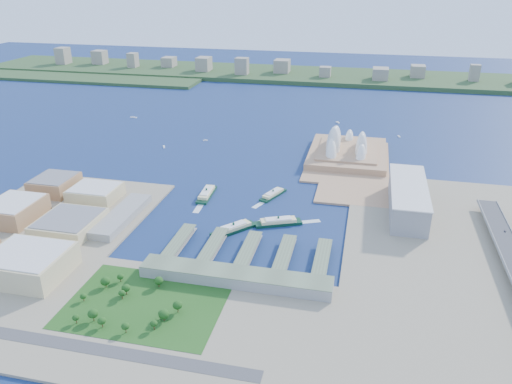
% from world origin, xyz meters
% --- Properties ---
extents(ground, '(3000.00, 3000.00, 0.00)m').
position_xyz_m(ground, '(0.00, 0.00, 0.00)').
color(ground, '#101E4E').
rests_on(ground, ground).
extents(west_land, '(220.00, 390.00, 3.00)m').
position_xyz_m(west_land, '(-250.00, -105.00, 1.50)').
color(west_land, gray).
rests_on(west_land, ground).
extents(south_land, '(720.00, 180.00, 3.00)m').
position_xyz_m(south_land, '(0.00, -210.00, 1.50)').
color(south_land, gray).
rests_on(south_land, ground).
extents(east_land, '(240.00, 500.00, 3.00)m').
position_xyz_m(east_land, '(240.00, -50.00, 1.50)').
color(east_land, gray).
rests_on(east_land, ground).
extents(peninsula, '(135.00, 220.00, 3.00)m').
position_xyz_m(peninsula, '(107.50, 260.00, 1.50)').
color(peninsula, tan).
rests_on(peninsula, ground).
extents(far_shore, '(2200.00, 260.00, 12.00)m').
position_xyz_m(far_shore, '(0.00, 980.00, 6.00)').
color(far_shore, '#2D4926').
rests_on(far_shore, ground).
extents(opera_house, '(134.00, 180.00, 58.00)m').
position_xyz_m(opera_house, '(105.00, 280.00, 32.00)').
color(opera_house, white).
rests_on(opera_house, peninsula).
extents(toaster_building, '(45.00, 155.00, 35.00)m').
position_xyz_m(toaster_building, '(195.00, 80.00, 20.50)').
color(toaster_building, gray).
rests_on(toaster_building, east_land).
extents(west_buildings, '(200.00, 280.00, 27.00)m').
position_xyz_m(west_buildings, '(-250.00, -70.00, 16.50)').
color(west_buildings, '#99714C').
rests_on(west_buildings, west_land).
extents(ferry_wharves, '(184.00, 90.00, 9.30)m').
position_xyz_m(ferry_wharves, '(14.00, -75.00, 4.65)').
color(ferry_wharves, '#59684F').
rests_on(ferry_wharves, ground).
extents(terminal_building, '(200.00, 28.00, 12.00)m').
position_xyz_m(terminal_building, '(15.00, -135.00, 9.00)').
color(terminal_building, gray).
rests_on(terminal_building, south_land).
extents(park, '(150.00, 110.00, 16.00)m').
position_xyz_m(park, '(-60.00, -190.00, 11.00)').
color(park, '#194714').
rests_on(park, south_land).
extents(far_skyline, '(1900.00, 140.00, 55.00)m').
position_xyz_m(far_skyline, '(0.00, 960.00, 39.50)').
color(far_skyline, gray).
rests_on(far_skyline, far_shore).
extents(ferry_a, '(18.49, 62.10, 11.62)m').
position_xyz_m(ferry_a, '(-83.31, 70.95, 5.81)').
color(ferry_a, '#0C321F').
rests_on(ferry_a, ground).
extents(ferry_b, '(32.52, 53.78, 9.96)m').
position_xyz_m(ferry_b, '(10.45, 91.18, 4.98)').
color(ferry_b, '#0C321F').
rests_on(ferry_b, ground).
extents(ferry_c, '(51.52, 56.91, 11.60)m').
position_xyz_m(ferry_c, '(-17.23, -23.44, 5.80)').
color(ferry_c, '#0C321F').
rests_on(ferry_c, ground).
extents(ferry_d, '(61.35, 38.14, 11.39)m').
position_xyz_m(ferry_d, '(33.78, 6.76, 5.70)').
color(ferry_d, '#0C321F').
rests_on(ferry_d, ground).
extents(boat_a, '(8.15, 12.62, 2.41)m').
position_xyz_m(boat_a, '(-227.57, 260.62, 1.20)').
color(boat_a, white).
rests_on(boat_a, ground).
extents(boat_b, '(9.32, 6.26, 2.38)m').
position_xyz_m(boat_b, '(-165.03, 313.94, 1.19)').
color(boat_b, white).
rests_on(boat_b, ground).
extents(boat_c, '(5.74, 11.07, 2.39)m').
position_xyz_m(boat_c, '(196.92, 421.78, 1.20)').
color(boat_c, white).
rests_on(boat_c, ground).
extents(boat_d, '(15.59, 4.22, 2.60)m').
position_xyz_m(boat_d, '(-371.39, 434.41, 1.30)').
color(boat_d, white).
rests_on(boat_d, ground).
extents(boat_e, '(9.86, 12.02, 2.93)m').
position_xyz_m(boat_e, '(72.73, 493.83, 1.47)').
color(boat_e, white).
rests_on(boat_e, ground).
extents(car_c, '(1.66, 4.09, 1.19)m').
position_xyz_m(car_c, '(304.00, 20.08, 15.44)').
color(car_c, slate).
rests_on(car_c, expressway).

